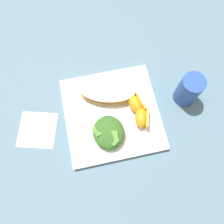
# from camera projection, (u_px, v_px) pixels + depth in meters

# --- Properties ---
(ground) EXTENTS (3.00, 3.00, 0.00)m
(ground) POSITION_uv_depth(u_px,v_px,m) (112.00, 115.00, 0.70)
(ground) COLOR slate
(white_plate) EXTENTS (0.28, 0.28, 0.02)m
(white_plate) POSITION_uv_depth(u_px,v_px,m) (112.00, 114.00, 0.70)
(white_plate) COLOR white
(white_plate) RESTS_ON ground
(cheesy_pizza_bread) EXTENTS (0.12, 0.18, 0.04)m
(cheesy_pizza_bread) POSITION_uv_depth(u_px,v_px,m) (108.00, 92.00, 0.69)
(cheesy_pizza_bread) COLOR tan
(cheesy_pizza_bread) RESTS_ON white_plate
(green_salad_pile) EXTENTS (0.10, 0.09, 0.04)m
(green_salad_pile) POSITION_uv_depth(u_px,v_px,m) (109.00, 132.00, 0.65)
(green_salad_pile) COLOR #336023
(green_salad_pile) RESTS_ON white_plate
(orange_wedge_front) EXTENTS (0.07, 0.05, 0.04)m
(orange_wedge_front) POSITION_uv_depth(u_px,v_px,m) (142.00, 118.00, 0.66)
(orange_wedge_front) COLOR orange
(orange_wedge_front) RESTS_ON white_plate
(orange_wedge_middle) EXTENTS (0.07, 0.05, 0.04)m
(orange_wedge_middle) POSITION_uv_depth(u_px,v_px,m) (136.00, 104.00, 0.68)
(orange_wedge_middle) COLOR orange
(orange_wedge_middle) RESTS_ON white_plate
(paper_napkin) EXTENTS (0.14, 0.14, 0.00)m
(paper_napkin) POSITION_uv_depth(u_px,v_px,m) (37.00, 130.00, 0.69)
(paper_napkin) COLOR white
(paper_napkin) RESTS_ON ground
(drinking_blue_cup) EXTENTS (0.07, 0.07, 0.11)m
(drinking_blue_cup) POSITION_uv_depth(u_px,v_px,m) (189.00, 90.00, 0.67)
(drinking_blue_cup) COLOR #284CA3
(drinking_blue_cup) RESTS_ON ground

